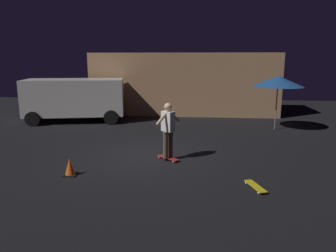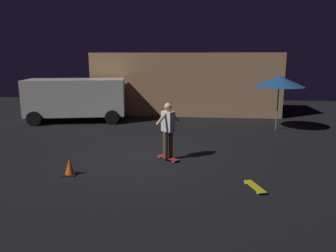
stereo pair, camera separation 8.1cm
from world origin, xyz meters
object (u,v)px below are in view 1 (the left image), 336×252
parked_van (75,97)px  traffic_cone (70,168)px  skater (168,126)px  patio_umbrella (278,81)px  skateboard_spare (255,186)px  skateboard_ridden (168,158)px

parked_van → traffic_cone: bearing=-70.4°
skater → traffic_cone: 3.00m
patio_umbrella → skateboard_spare: (-1.98, -6.52, -2.02)m
patio_umbrella → traffic_cone: bearing=-137.9°
traffic_cone → patio_umbrella: bearing=42.1°
parked_van → traffic_cone: 7.62m
skater → traffic_cone: skater is taller
patio_umbrella → parked_van: bearing=173.3°
parked_van → skater: bearing=-48.3°
parked_van → skateboard_ridden: bearing=-48.3°
skater → patio_umbrella: bearing=47.0°
skateboard_ridden → skateboard_spare: same height
parked_van → traffic_cone: (2.54, -7.12, -0.95)m
traffic_cone → parked_van: bearing=109.6°
skater → traffic_cone: bearing=-148.4°
skateboard_ridden → skateboard_spare: (2.25, -1.98, 0.00)m
patio_umbrella → skater: bearing=-133.0°
skateboard_ridden → parked_van: bearing=131.7°
skateboard_spare → skater: skater is taller
parked_van → patio_umbrella: 9.34m
patio_umbrella → skateboard_ridden: 6.52m
parked_van → skateboard_spare: bearing=-46.3°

